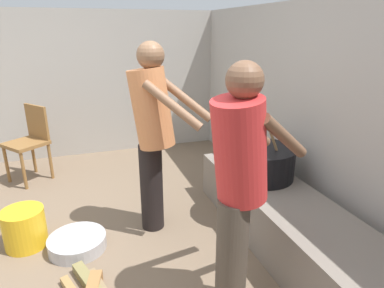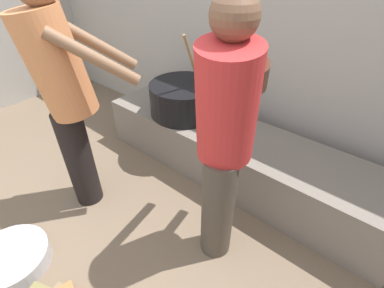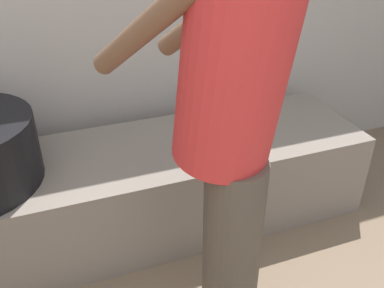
{
  "view_description": "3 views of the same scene",
  "coord_description": "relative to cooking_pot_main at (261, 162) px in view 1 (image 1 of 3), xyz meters",
  "views": [
    {
      "loc": [
        2.15,
        0.2,
        1.72
      ],
      "look_at": [
        -0.1,
        0.96,
        0.9
      ],
      "focal_mm": 31.32,
      "sensor_mm": 36.0,
      "label": 1
    },
    {
      "loc": [
        1.18,
        0.01,
        1.7
      ],
      "look_at": [
        0.45,
        0.89,
        0.87
      ],
      "focal_mm": 26.11,
      "sensor_mm": 36.0,
      "label": 2
    },
    {
      "loc": [
        0.06,
        0.04,
        1.45
      ],
      "look_at": [
        0.5,
        1.22,
        0.72
      ],
      "focal_mm": 39.66,
      "sensor_mm": 36.0,
      "label": 3
    }
  ],
  "objects": [
    {
      "name": "hearth_ledge",
      "position": [
        0.56,
        0.01,
        -0.36
      ],
      "size": [
        2.5,
        0.6,
        0.44
      ],
      "primitive_type": "cube",
      "color": "slate",
      "rests_on": "ground_plane"
    },
    {
      "name": "ground_plane",
      "position": [
        0.31,
        -1.68,
        -0.58
      ],
      "size": [
        10.99,
        10.99,
        0.0
      ],
      "primitive_type": "plane",
      "color": "#75604C"
    },
    {
      "name": "cook_in_red_shirt",
      "position": [
        0.85,
        -0.65,
        0.32
      ],
      "size": [
        0.56,
        0.73,
        1.57
      ],
      "color": "#4C4238",
      "rests_on": "ground_plane"
    },
    {
      "name": "block_enclosure_left",
      "position": [
        -2.44,
        -1.68,
        0.4
      ],
      "size": [
        0.2,
        4.62,
        1.96
      ],
      "primitive_type": "cube",
      "color": "#ADA8A0",
      "rests_on": "ground_plane"
    },
    {
      "name": "block_enclosure_rear",
      "position": [
        0.31,
        0.53,
        0.4
      ],
      "size": [
        5.7,
        0.2,
        1.96
      ],
      "primitive_type": "cube",
      "color": "#ADA8A0",
      "rests_on": "ground_plane"
    },
    {
      "name": "bucket_yellow_plastic",
      "position": [
        -0.24,
        -2.03,
        -0.41
      ],
      "size": [
        0.34,
        0.34,
        0.33
      ],
      "primitive_type": "cylinder",
      "color": "gold",
      "rests_on": "ground_plane"
    },
    {
      "name": "cook_in_orange_shirt",
      "position": [
        -0.16,
        -0.94,
        0.36
      ],
      "size": [
        0.66,
        0.73,
        1.63
      ],
      "color": "black",
      "rests_on": "ground_plane"
    },
    {
      "name": "metal_mixing_bowl",
      "position": [
        -0.05,
        -1.63,
        -0.52
      ],
      "size": [
        0.46,
        0.46,
        0.11
      ],
      "primitive_type": "cylinder",
      "color": "#B7B7BC",
      "rests_on": "ground_plane"
    },
    {
      "name": "cooking_pot_main",
      "position": [
        0.0,
        0.0,
        0.0
      ],
      "size": [
        0.6,
        0.6,
        0.73
      ],
      "color": "black",
      "rests_on": "hearth_ledge"
    },
    {
      "name": "chair_brown_wood",
      "position": [
        -1.65,
        -2.09,
        -0.08
      ],
      "size": [
        0.56,
        0.56,
        0.88
      ],
      "color": "olive",
      "rests_on": "ground_plane"
    }
  ]
}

